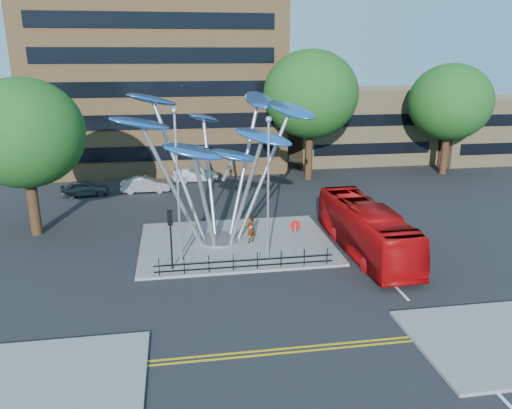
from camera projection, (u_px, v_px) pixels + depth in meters
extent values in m
plane|color=black|center=(269.00, 284.00, 26.30)|extent=(120.00, 120.00, 0.00)
cube|color=slate|center=(236.00, 243.00, 31.79)|extent=(12.00, 9.00, 0.15)
cube|color=gold|center=(295.00, 348.00, 20.63)|extent=(40.00, 0.12, 0.01)
cube|color=gold|center=(297.00, 352.00, 20.35)|extent=(40.00, 0.12, 0.01)
cube|color=olive|center=(155.00, 19.00, 51.24)|extent=(25.00, 15.00, 30.00)
cube|color=#9C895C|center=(360.00, 125.00, 55.91)|extent=(15.00, 8.00, 8.00)
cube|color=#9C895C|center=(484.00, 129.00, 56.31)|extent=(12.00, 8.00, 7.00)
cylinder|color=black|center=(309.00, 150.00, 47.47)|extent=(0.70, 0.70, 5.72)
ellipsoid|color=#164A15|center=(311.00, 94.00, 45.96)|extent=(8.80, 8.80, 8.10)
cylinder|color=black|center=(33.00, 200.00, 32.90)|extent=(0.70, 0.70, 4.84)
ellipsoid|color=#164A15|center=(24.00, 133.00, 31.62)|extent=(7.60, 7.60, 6.99)
cylinder|color=black|center=(445.00, 149.00, 49.70)|extent=(0.70, 0.70, 5.06)
ellipsoid|color=#164A15|center=(450.00, 102.00, 48.36)|extent=(8.00, 8.00, 7.36)
cylinder|color=#9EA0A5|center=(220.00, 239.00, 32.07)|extent=(2.80, 2.80, 0.12)
cylinder|color=#9EA0A5|center=(199.00, 185.00, 30.21)|extent=(0.24, 0.24, 7.80)
ellipsoid|color=blue|center=(140.00, 123.00, 27.64)|extent=(3.92, 2.95, 1.39)
cylinder|color=#9EA0A5|center=(213.00, 197.00, 30.15)|extent=(0.24, 0.24, 6.40)
ellipsoid|color=blue|center=(193.00, 152.00, 26.96)|extent=(3.47, 1.78, 1.31)
cylinder|color=#9EA0A5|center=(229.00, 191.00, 30.41)|extent=(0.24, 0.24, 7.00)
ellipsoid|color=blue|center=(263.00, 137.00, 28.15)|extent=(3.81, 3.11, 1.36)
cylinder|color=#9EA0A5|center=(237.00, 178.00, 31.08)|extent=(0.24, 0.24, 8.20)
ellipsoid|color=blue|center=(290.00, 109.00, 30.79)|extent=(3.52, 4.06, 1.44)
cylinder|color=#9EA0A5|center=(229.00, 171.00, 31.81)|extent=(0.24, 0.24, 8.60)
ellipsoid|color=blue|center=(258.00, 100.00, 32.79)|extent=(2.21, 3.79, 1.39)
cylinder|color=#9EA0A5|center=(214.00, 181.00, 31.93)|extent=(0.24, 0.24, 7.40)
ellipsoid|color=blue|center=(203.00, 118.00, 33.25)|extent=(3.02, 3.71, 1.34)
cylinder|color=#9EA0A5|center=(202.00, 173.00, 31.04)|extent=(0.24, 0.24, 8.80)
ellipsoid|color=blue|center=(152.00, 100.00, 30.65)|extent=(3.88, 3.60, 1.42)
ellipsoid|color=blue|center=(188.00, 148.00, 30.26)|extent=(3.40, 1.96, 1.13)
ellipsoid|color=blue|center=(233.00, 155.00, 30.22)|extent=(3.39, 2.16, 1.11)
cylinder|color=#9EA0A5|center=(178.00, 190.00, 27.64)|extent=(0.14, 0.14, 8.50)
sphere|color=#9EA0A5|center=(174.00, 111.00, 26.37)|extent=(0.36, 0.36, 0.36)
cylinder|color=#9EA0A5|center=(268.00, 193.00, 28.00)|extent=(0.14, 0.14, 8.00)
sphere|color=#9EA0A5|center=(269.00, 119.00, 26.80)|extent=(0.36, 0.36, 0.36)
cylinder|color=black|center=(171.00, 242.00, 27.39)|extent=(0.10, 0.10, 3.20)
cube|color=black|center=(170.00, 218.00, 26.98)|extent=(0.28, 0.18, 0.85)
sphere|color=#FF0C0C|center=(170.00, 213.00, 26.90)|extent=(0.18, 0.18, 0.18)
cylinder|color=#9EA0A5|center=(295.00, 242.00, 28.59)|extent=(0.08, 0.08, 2.30)
cylinder|color=red|center=(295.00, 225.00, 28.33)|extent=(0.60, 0.04, 0.60)
cube|color=white|center=(295.00, 225.00, 28.35)|extent=(0.42, 0.03, 0.10)
cylinder|color=black|center=(159.00, 267.00, 26.85)|extent=(0.05, 0.05, 1.00)
cylinder|color=black|center=(184.00, 265.00, 27.05)|extent=(0.05, 0.05, 1.00)
cylinder|color=black|center=(209.00, 264.00, 27.26)|extent=(0.05, 0.05, 1.00)
cylinder|color=black|center=(233.00, 262.00, 27.46)|extent=(0.05, 0.05, 1.00)
cylinder|color=black|center=(257.00, 261.00, 27.67)|extent=(0.05, 0.05, 1.00)
cylinder|color=black|center=(281.00, 259.00, 27.87)|extent=(0.05, 0.05, 1.00)
cylinder|color=black|center=(304.00, 258.00, 28.08)|extent=(0.05, 0.05, 1.00)
cylinder|color=black|center=(327.00, 256.00, 28.28)|extent=(0.05, 0.05, 1.00)
cube|color=black|center=(245.00, 261.00, 27.55)|extent=(10.00, 0.06, 0.06)
cube|color=black|center=(245.00, 266.00, 27.65)|extent=(10.00, 0.06, 0.06)
imported|color=#B2080A|center=(366.00, 229.00, 30.13)|extent=(2.79, 10.97, 3.04)
imported|color=gray|center=(251.00, 229.00, 31.49)|extent=(0.77, 0.73, 1.76)
imported|color=#47494F|center=(85.00, 188.00, 42.43)|extent=(4.08, 2.03, 1.34)
imported|color=#A1A4A8|center=(145.00, 184.00, 43.55)|extent=(4.22, 1.49, 1.39)
imported|color=white|center=(195.00, 174.00, 47.41)|extent=(4.65, 2.43, 1.29)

